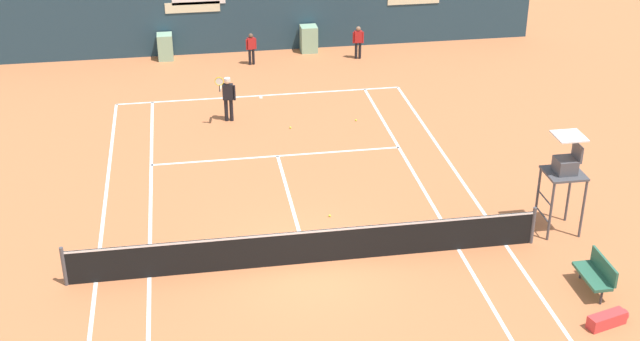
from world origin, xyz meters
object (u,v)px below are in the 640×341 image
object	(u,v)px
equipment_bag	(610,319)
ball_kid_centre_post	(251,47)
player_on_baseline	(228,95)
tennis_ball_near_service_line	(290,128)
tennis_ball_by_sideline	(330,216)
ball_kid_right_post	(358,40)
umpire_chair	(565,169)
tennis_ball_mid_court	(356,120)
player_bench	(597,273)

from	to	relation	value
equipment_bag	ball_kid_centre_post	size ratio (longest dim) A/B	0.83
player_on_baseline	tennis_ball_near_service_line	distance (m)	2.45
ball_kid_centre_post	tennis_ball_near_service_line	bearing A→B (deg)	84.80
tennis_ball_by_sideline	ball_kid_right_post	bearing A→B (deg)	74.91
umpire_chair	tennis_ball_mid_court	size ratio (longest dim) A/B	41.60
ball_kid_right_post	tennis_ball_near_service_line	bearing A→B (deg)	65.07
ball_kid_right_post	tennis_ball_by_sideline	size ratio (longest dim) A/B	20.42
player_on_baseline	equipment_bag	bearing A→B (deg)	128.63
tennis_ball_by_sideline	tennis_ball_near_service_line	distance (m)	6.26
tennis_ball_mid_court	equipment_bag	bearing A→B (deg)	-74.94
tennis_ball_mid_court	player_bench	bearing A→B (deg)	-71.96
equipment_bag	tennis_ball_by_sideline	distance (m)	8.07
player_bench	player_on_baseline	bearing A→B (deg)	34.02
player_on_baseline	ball_kid_centre_post	size ratio (longest dim) A/B	1.38
equipment_bag	player_bench	bearing A→B (deg)	78.89
tennis_ball_by_sideline	tennis_ball_mid_court	xyz separation A→B (m)	(2.09, 6.51, 0.00)
umpire_chair	ball_kid_centre_post	bearing A→B (deg)	25.30
umpire_chair	tennis_ball_mid_court	bearing A→B (deg)	25.34
equipment_bag	player_on_baseline	size ratio (longest dim) A/B	0.60
umpire_chair	ball_kid_centre_post	world-z (taller)	umpire_chair
umpire_chair	ball_kid_right_post	distance (m)	14.93
ball_kid_centre_post	tennis_ball_mid_court	world-z (taller)	ball_kid_centre_post
player_bench	tennis_ball_by_sideline	size ratio (longest dim) A/B	18.77
player_bench	tennis_ball_near_service_line	xyz separation A→B (m)	(-5.97, 10.85, -0.47)
player_on_baseline	ball_kid_right_post	distance (m)	8.13
equipment_bag	tennis_ball_by_sideline	xyz separation A→B (m)	(-5.44, 5.95, -0.13)
ball_kid_centre_post	player_on_baseline	bearing A→B (deg)	65.69
player_bench	ball_kid_right_post	bearing A→B (deg)	7.18
tennis_ball_by_sideline	tennis_ball_mid_court	distance (m)	6.84
umpire_chair	tennis_ball_near_service_line	bearing A→B (deg)	38.11
umpire_chair	tennis_ball_by_sideline	size ratio (longest dim) A/B	41.60
umpire_chair	equipment_bag	distance (m)	4.59
ball_kid_right_post	ball_kid_centre_post	world-z (taller)	ball_kid_right_post
umpire_chair	equipment_bag	xyz separation A→B (m)	(-0.55, -4.23, -1.69)
player_on_baseline	ball_kid_centre_post	xyz separation A→B (m)	(1.35, 5.70, -0.20)
equipment_bag	umpire_chair	bearing A→B (deg)	82.66
player_on_baseline	ball_kid_centre_post	bearing A→B (deg)	-95.01
tennis_ball_mid_court	player_on_baseline	bearing A→B (deg)	170.39
player_bench	ball_kid_centre_post	size ratio (longest dim) A/B	0.97
player_bench	equipment_bag	distance (m)	1.42
umpire_chair	player_bench	distance (m)	3.19
ball_kid_right_post	umpire_chair	bearing A→B (deg)	103.98
player_on_baseline	tennis_ball_near_service_line	size ratio (longest dim) A/B	26.84
player_bench	equipment_bag	world-z (taller)	player_bench
ball_kid_centre_post	tennis_ball_by_sideline	bearing A→B (deg)	83.16
equipment_bag	tennis_ball_near_service_line	xyz separation A→B (m)	(-5.71, 12.20, -0.13)
umpire_chair	ball_kid_centre_post	xyz separation A→B (m)	(-6.94, 14.68, -1.09)
ball_kid_centre_post	tennis_ball_near_service_line	world-z (taller)	ball_kid_centre_post
umpire_chair	player_on_baseline	xyz separation A→B (m)	(-8.29, 8.98, -0.89)
ball_kid_centre_post	tennis_ball_mid_court	distance (m)	7.17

